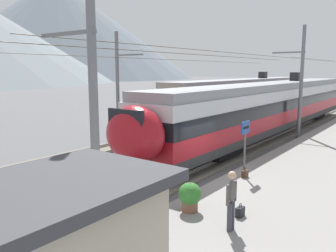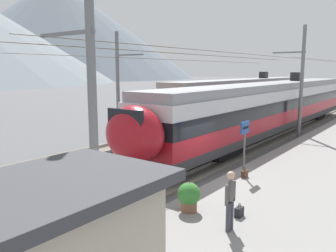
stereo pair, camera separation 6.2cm
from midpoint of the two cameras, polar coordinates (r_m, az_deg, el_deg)
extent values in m
plane|color=#565659|center=(15.10, 4.74, -9.09)|extent=(400.00, 400.00, 0.00)
cube|color=gray|center=(13.34, 21.62, -11.44)|extent=(120.00, 6.89, 0.35)
cube|color=#6B6359|center=(15.78, 0.69, -8.01)|extent=(120.00, 3.00, 0.12)
cube|color=gray|center=(15.35, 2.87, -7.98)|extent=(120.00, 0.07, 0.16)
cube|color=gray|center=(16.16, -1.37, -7.08)|extent=(120.00, 0.07, 0.16)
cube|color=#6B6359|center=(19.69, -13.18, -4.76)|extent=(120.00, 3.00, 0.12)
cube|color=gray|center=(19.13, -11.81, -4.70)|extent=(120.00, 0.07, 0.16)
cube|color=gray|center=(20.21, -14.50, -4.05)|extent=(120.00, 0.07, 0.16)
cube|color=#2D2D30|center=(26.88, 17.28, 0.65)|extent=(29.57, 2.84, 0.45)
cube|color=maroon|center=(26.80, 17.35, 2.02)|extent=(29.57, 2.84, 0.85)
cube|color=black|center=(26.71, 17.43, 3.72)|extent=(29.57, 2.88, 0.75)
cube|color=silver|center=(26.66, 17.50, 5.22)|extent=(29.57, 2.84, 0.65)
cube|color=gray|center=(26.63, 17.56, 6.40)|extent=(29.27, 2.64, 0.45)
cube|color=black|center=(18.73, 7.55, -3.97)|extent=(2.80, 2.28, 0.42)
cube|color=black|center=(35.63, 22.30, 1.68)|extent=(2.80, 2.28, 0.42)
ellipsoid|color=maroon|center=(13.44, -5.41, -1.37)|extent=(1.80, 2.62, 2.25)
cube|color=black|center=(13.01, -6.92, 0.15)|extent=(0.16, 1.71, 1.19)
cube|color=black|center=(30.83, 20.42, 7.65)|extent=(0.90, 0.70, 0.70)
cube|color=#2D2D30|center=(36.43, 12.95, 2.97)|extent=(26.68, 2.83, 0.45)
cube|color=orange|center=(36.36, 12.99, 3.99)|extent=(26.68, 2.83, 0.85)
cube|color=black|center=(36.30, 13.04, 5.25)|extent=(26.68, 2.87, 0.75)
cube|color=silver|center=(36.26, 13.08, 6.35)|extent=(26.68, 2.83, 0.65)
cube|color=gray|center=(36.24, 13.11, 7.22)|extent=(26.38, 2.63, 0.45)
cube|color=black|center=(29.18, 6.22, 0.79)|extent=(2.80, 2.26, 0.42)
cube|color=black|center=(44.11, 17.37, 3.27)|extent=(2.80, 2.26, 0.42)
ellipsoid|color=orange|center=(24.34, -0.53, 3.41)|extent=(1.80, 2.60, 2.25)
cube|color=black|center=(23.91, -1.27, 4.33)|extent=(0.16, 1.70, 1.19)
cube|color=black|center=(39.92, 15.51, 8.11)|extent=(0.90, 0.70, 0.70)
cylinder|color=slate|center=(9.24, -12.22, 5.73)|extent=(0.24, 0.24, 8.41)
cube|color=slate|center=(10.03, -16.29, 14.41)|extent=(0.10, 2.25, 0.10)
cylinder|color=#473823|center=(10.80, -19.41, 12.53)|extent=(38.81, 0.02, 0.02)
cylinder|color=slate|center=(25.36, 21.23, 6.60)|extent=(0.24, 0.24, 7.71)
cube|color=slate|center=(25.66, 19.37, 11.38)|extent=(0.10, 2.25, 0.10)
cylinder|color=#473823|center=(25.97, 17.25, 10.90)|extent=(38.81, 0.02, 0.02)
cylinder|color=slate|center=(23.88, -8.20, 6.48)|extent=(0.24, 0.24, 7.27)
cube|color=slate|center=(23.13, -6.40, 11.58)|extent=(0.10, 2.46, 0.10)
cylinder|color=#473823|center=(22.39, -4.34, 11.04)|extent=(38.81, 0.02, 0.02)
cylinder|color=#59595B|center=(14.62, 12.58, -3.76)|extent=(0.08, 0.08, 2.31)
cube|color=#19479E|center=(14.45, 12.70, -0.26)|extent=(0.70, 0.06, 0.50)
cube|color=black|center=(14.43, 12.83, -0.27)|extent=(0.52, 0.01, 0.10)
cylinder|color=#383842|center=(9.91, 10.09, -14.59)|extent=(0.14, 0.14, 0.82)
cylinder|color=#383842|center=(10.04, 10.52, -14.27)|extent=(0.14, 0.14, 0.82)
ellipsoid|color=#514C4C|center=(9.71, 10.43, -10.53)|extent=(0.36, 0.22, 0.62)
sphere|color=tan|center=(9.57, 10.51, -7.99)|extent=(0.22, 0.22, 0.22)
cylinder|color=#514C4C|center=(9.54, 9.82, -11.19)|extent=(0.09, 0.09, 0.58)
cylinder|color=#514C4C|center=(9.91, 11.01, -10.44)|extent=(0.09, 0.09, 0.58)
cube|color=black|center=(10.98, 11.81, -13.69)|extent=(0.32, 0.18, 0.29)
torus|color=black|center=(10.90, 11.84, -12.74)|extent=(0.16, 0.02, 0.16)
cube|color=#472D1E|center=(14.75, 12.62, -7.71)|extent=(0.32, 0.18, 0.29)
torus|color=#472D1E|center=(14.70, 12.65, -6.98)|extent=(0.16, 0.02, 0.16)
cylinder|color=brown|center=(11.15, 3.62, -13.00)|extent=(0.51, 0.51, 0.35)
sphere|color=#33752D|center=(11.01, 3.64, -11.12)|extent=(0.72, 0.72, 0.72)
sphere|color=#DB5193|center=(10.95, 3.65, -10.32)|extent=(0.40, 0.40, 0.40)
cube|color=#3D3D42|center=(4.44, -21.73, -10.24)|extent=(3.48, 2.12, 0.16)
cone|color=slate|center=(218.50, -17.65, 14.99)|extent=(157.97, 157.97, 56.70)
camera|label=1|loc=(0.03, -89.91, 0.01)|focal=36.98mm
camera|label=2|loc=(0.03, 90.09, -0.01)|focal=36.98mm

